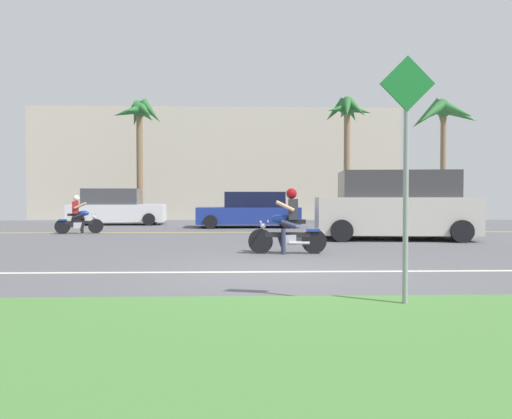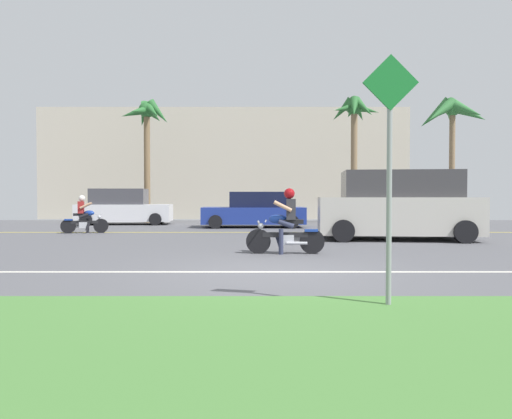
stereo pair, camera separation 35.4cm
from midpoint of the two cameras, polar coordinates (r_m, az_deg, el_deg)
ground at (r=10.85m, az=0.81°, el=-5.30°), size 56.00×30.00×0.04m
grass_median at (r=3.89m, az=5.58°, el=-16.96°), size 56.00×3.80×0.06m
lane_line_near at (r=7.85m, az=1.78°, el=-7.73°), size 50.40×0.12×0.01m
lane_line_far at (r=16.68m, az=-0.07°, el=-2.84°), size 50.40×0.12×0.01m
motorcyclist at (r=10.34m, az=3.02°, el=-2.06°), size 1.76×0.58×1.47m
suv_nearby at (r=14.51m, az=16.12°, el=0.38°), size 4.92×2.65×2.06m
parked_car_0 at (r=22.42m, az=-17.42°, el=0.17°), size 4.38×2.02×1.68m
parked_car_1 at (r=19.57m, az=-1.27°, el=-0.15°), size 4.37×2.11×1.50m
palm_tree_0 at (r=23.64m, az=10.83°, el=10.89°), size 2.54×2.54×6.25m
palm_tree_1 at (r=24.16m, az=-14.67°, el=10.55°), size 2.62×2.69×6.22m
palm_tree_2 at (r=25.16m, az=21.88°, el=10.41°), size 3.46×3.47×6.27m
motorcyclist_distant at (r=17.33m, az=-21.70°, el=-0.91°), size 1.59×0.58×1.35m
street_sign at (r=5.41m, az=16.38°, el=6.30°), size 0.62×0.06×2.85m
building_far at (r=28.88m, az=-5.15°, el=5.46°), size 21.74×4.00×6.54m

